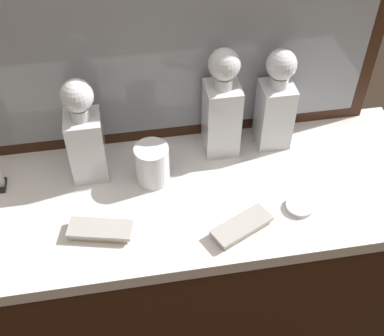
{
  "coord_description": "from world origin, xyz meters",
  "views": [
    {
      "loc": [
        -0.15,
        -0.88,
        1.89
      ],
      "look_at": [
        0.0,
        0.0,
        0.98
      ],
      "focal_mm": 48.05,
      "sensor_mm": 36.0,
      "label": 1
    }
  ],
  "objects_px": {
    "crystal_decanter_far_left": "(275,108)",
    "crystal_tumbler_center": "(152,165)",
    "crystal_decanter_center": "(222,112)",
    "crystal_decanter_far_right": "(85,139)",
    "silver_brush_far_right": "(100,230)",
    "silver_brush_right": "(242,227)",
    "porcelain_dish": "(300,207)"
  },
  "relations": [
    {
      "from": "crystal_decanter_center",
      "to": "crystal_tumbler_center",
      "type": "distance_m",
      "value": 0.23
    },
    {
      "from": "crystal_decanter_far_left",
      "to": "crystal_tumbler_center",
      "type": "bearing_deg",
      "value": -164.73
    },
    {
      "from": "crystal_tumbler_center",
      "to": "silver_brush_far_right",
      "type": "bearing_deg",
      "value": -132.18
    },
    {
      "from": "crystal_tumbler_center",
      "to": "silver_brush_far_right",
      "type": "relative_size",
      "value": 0.68
    },
    {
      "from": "crystal_tumbler_center",
      "to": "silver_brush_right",
      "type": "xyz_separation_m",
      "value": [
        0.19,
        -0.2,
        -0.04
      ]
    },
    {
      "from": "silver_brush_right",
      "to": "crystal_decanter_far_left",
      "type": "bearing_deg",
      "value": 62.43
    },
    {
      "from": "crystal_decanter_far_right",
      "to": "silver_brush_right",
      "type": "distance_m",
      "value": 0.44
    },
    {
      "from": "silver_brush_right",
      "to": "porcelain_dish",
      "type": "height_order",
      "value": "silver_brush_right"
    },
    {
      "from": "crystal_decanter_far_right",
      "to": "silver_brush_right",
      "type": "height_order",
      "value": "crystal_decanter_far_right"
    },
    {
      "from": "silver_brush_right",
      "to": "silver_brush_far_right",
      "type": "xyz_separation_m",
      "value": [
        -0.33,
        0.05,
        0.0
      ]
    },
    {
      "from": "crystal_decanter_far_right",
      "to": "silver_brush_far_right",
      "type": "xyz_separation_m",
      "value": [
        0.02,
        -0.21,
        -0.11
      ]
    },
    {
      "from": "crystal_decanter_center",
      "to": "silver_brush_far_right",
      "type": "xyz_separation_m",
      "value": [
        -0.34,
        -0.25,
        -0.12
      ]
    },
    {
      "from": "crystal_tumbler_center",
      "to": "silver_brush_right",
      "type": "relative_size",
      "value": 0.68
    },
    {
      "from": "crystal_decanter_center",
      "to": "porcelain_dish",
      "type": "height_order",
      "value": "crystal_decanter_center"
    },
    {
      "from": "crystal_tumbler_center",
      "to": "silver_brush_far_right",
      "type": "distance_m",
      "value": 0.22
    },
    {
      "from": "crystal_decanter_far_left",
      "to": "porcelain_dish",
      "type": "height_order",
      "value": "crystal_decanter_far_left"
    },
    {
      "from": "silver_brush_right",
      "to": "silver_brush_far_right",
      "type": "distance_m",
      "value": 0.34
    },
    {
      "from": "crystal_tumbler_center",
      "to": "porcelain_dish",
      "type": "distance_m",
      "value": 0.39
    },
    {
      "from": "silver_brush_far_right",
      "to": "porcelain_dish",
      "type": "relative_size",
      "value": 2.3
    },
    {
      "from": "crystal_decanter_far_right",
      "to": "crystal_decanter_far_left",
      "type": "bearing_deg",
      "value": 4.86
    },
    {
      "from": "crystal_decanter_far_left",
      "to": "crystal_decanter_far_right",
      "type": "distance_m",
      "value": 0.51
    },
    {
      "from": "crystal_decanter_far_left",
      "to": "crystal_tumbler_center",
      "type": "distance_m",
      "value": 0.36
    },
    {
      "from": "crystal_decanter_far_left",
      "to": "crystal_tumbler_center",
      "type": "relative_size",
      "value": 2.69
    },
    {
      "from": "crystal_decanter_far_left",
      "to": "porcelain_dish",
      "type": "bearing_deg",
      "value": -89.28
    },
    {
      "from": "crystal_decanter_far_left",
      "to": "silver_brush_far_right",
      "type": "bearing_deg",
      "value": -152.64
    },
    {
      "from": "crystal_tumbler_center",
      "to": "crystal_decanter_center",
      "type": "bearing_deg",
      "value": 23.96
    },
    {
      "from": "crystal_tumbler_center",
      "to": "porcelain_dish",
      "type": "height_order",
      "value": "crystal_tumbler_center"
    },
    {
      "from": "crystal_decanter_far_right",
      "to": "porcelain_dish",
      "type": "xyz_separation_m",
      "value": [
        0.51,
        -0.21,
        -0.11
      ]
    },
    {
      "from": "crystal_decanter_far_left",
      "to": "crystal_tumbler_center",
      "type": "height_order",
      "value": "crystal_decanter_far_left"
    },
    {
      "from": "crystal_tumbler_center",
      "to": "silver_brush_far_right",
      "type": "xyz_separation_m",
      "value": [
        -0.14,
        -0.16,
        -0.04
      ]
    },
    {
      "from": "crystal_decanter_center",
      "to": "crystal_decanter_far_left",
      "type": "distance_m",
      "value": 0.15
    },
    {
      "from": "crystal_decanter_center",
      "to": "silver_brush_far_right",
      "type": "distance_m",
      "value": 0.44
    }
  ]
}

